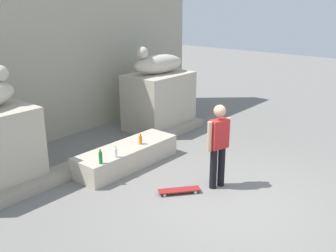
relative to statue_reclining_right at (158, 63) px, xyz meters
The scene contains 11 objects.
ground_plane 4.91m from the statue_reclining_right, 122.78° to the right, with size 40.00×40.00×0.00m, color slate.
facade_wall 3.10m from the statue_reclining_right, 145.23° to the left, with size 10.76×0.60×5.25m, color #ACA890.
pedestal_right 1.07m from the statue_reclining_right, 10.41° to the right, with size 1.82×1.28×1.57m, color #B7AD99.
statue_reclining_right is the anchor object (origin of this frame).
ledge_block 3.20m from the statue_reclining_right, 153.34° to the right, with size 2.53×0.79×0.46m, color #B7AD99.
skater 4.03m from the statue_reclining_right, 121.68° to the right, with size 0.52×0.30×1.67m.
skateboard 4.42m from the statue_reclining_right, 133.09° to the right, with size 0.75×0.66×0.08m.
bottle_orange 2.89m from the statue_reclining_right, 147.47° to the right, with size 0.08×0.08×0.26m.
bottle_clear 3.65m from the statue_reclining_right, 153.38° to the right, with size 0.06×0.06×0.26m.
bottle_green 4.00m from the statue_reclining_right, 156.04° to the right, with size 0.07×0.07×0.31m.
stair_step 3.10m from the statue_reclining_right, 164.86° to the right, with size 6.82×0.50×0.20m, color gray.
Camera 1 is at (-5.56, -3.22, 3.53)m, focal length 41.61 mm.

